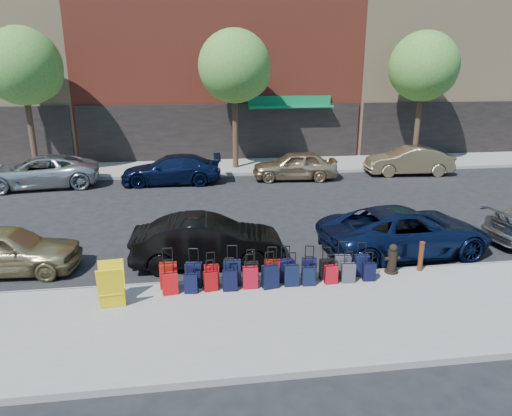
{
  "coord_description": "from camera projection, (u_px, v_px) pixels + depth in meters",
  "views": [
    {
      "loc": [
        -1.82,
        -15.36,
        5.44
      ],
      "look_at": [
        0.11,
        -1.5,
        1.13
      ],
      "focal_mm": 32.0,
      "sensor_mm": 36.0,
      "label": 1
    }
  ],
  "objects": [
    {
      "name": "suitcase_back_3",
      "position": [
        230.0,
        280.0,
        11.26
      ],
      "size": [
        0.37,
        0.22,
        0.85
      ],
      "rotation": [
        0.0,
        0.0,
        -0.04
      ],
      "color": "black",
      "rests_on": "sidewalk_near"
    },
    {
      "name": "suitcase_front_7",
      "position": [
        309.0,
        269.0,
        11.86
      ],
      "size": [
        0.41,
        0.28,
        0.91
      ],
      "rotation": [
        0.0,
        0.0,
        -0.2
      ],
      "color": "black",
      "rests_on": "sidewalk_near"
    },
    {
      "name": "suitcase_front_3",
      "position": [
        232.0,
        272.0,
        11.54
      ],
      "size": [
        0.46,
        0.3,
        1.05
      ],
      "rotation": [
        0.0,
        0.0,
        -0.14
      ],
      "color": "black",
      "rests_on": "sidewalk_near"
    },
    {
      "name": "ground",
      "position": [
        247.0,
        226.0,
        16.38
      ],
      "size": [
        120.0,
        120.0,
        0.0
      ],
      "primitive_type": "plane",
      "color": "black",
      "rests_on": "ground"
    },
    {
      "name": "sidewalk_far",
      "position": [
        226.0,
        167.0,
        25.82
      ],
      "size": [
        60.0,
        4.0,
        0.15
      ],
      "primitive_type": "cube",
      "color": "gray",
      "rests_on": "ground"
    },
    {
      "name": "suitcase_front_6",
      "position": [
        286.0,
        270.0,
        11.75
      ],
      "size": [
        0.41,
        0.26,
        0.94
      ],
      "rotation": [
        0.0,
        0.0,
        0.13
      ],
      "color": "black",
      "rests_on": "sidewalk_near"
    },
    {
      "name": "car_far_0",
      "position": [
        39.0,
        172.0,
        21.5
      ],
      "size": [
        5.62,
        3.12,
        1.49
      ],
      "primitive_type": "imported",
      "rotation": [
        0.0,
        0.0,
        -1.44
      ],
      "color": "silver",
      "rests_on": "ground"
    },
    {
      "name": "fire_hydrant",
      "position": [
        392.0,
        259.0,
        12.21
      ],
      "size": [
        0.41,
        0.36,
        0.81
      ],
      "rotation": [
        0.0,
        0.0,
        0.08
      ],
      "color": "black",
      "rests_on": "sidewalk_near"
    },
    {
      "name": "suitcase_back_6",
      "position": [
        291.0,
        275.0,
        11.51
      ],
      "size": [
        0.38,
        0.22,
        0.88
      ],
      "rotation": [
        0.0,
        0.0,
        -0.03
      ],
      "color": "black",
      "rests_on": "sidewalk_near"
    },
    {
      "name": "suitcase_front_1",
      "position": [
        194.0,
        275.0,
        11.46
      ],
      "size": [
        0.45,
        0.3,
        1.0
      ],
      "rotation": [
        0.0,
        0.0,
        -0.19
      ],
      "color": "black",
      "rests_on": "sidewalk_near"
    },
    {
      "name": "car_far_1",
      "position": [
        171.0,
        169.0,
        22.21
      ],
      "size": [
        4.86,
        2.07,
        1.4
      ],
      "primitive_type": "imported",
      "rotation": [
        0.0,
        0.0,
        -1.59
      ],
      "color": "#0B1533",
      "rests_on": "ground"
    },
    {
      "name": "suitcase_front_4",
      "position": [
        251.0,
        272.0,
        11.69
      ],
      "size": [
        0.37,
        0.22,
        0.88
      ],
      "rotation": [
        0.0,
        0.0,
        -0.05
      ],
      "color": "black",
      "rests_on": "sidewalk_near"
    },
    {
      "name": "suitcase_back_0",
      "position": [
        170.0,
        283.0,
        11.08
      ],
      "size": [
        0.39,
        0.26,
        0.88
      ],
      "rotation": [
        0.0,
        0.0,
        0.13
      ],
      "color": "#AC0B0D",
      "rests_on": "sidewalk_near"
    },
    {
      "name": "car_near_2",
      "position": [
        405.0,
        231.0,
        13.76
      ],
      "size": [
        5.4,
        2.91,
        1.44
      ],
      "primitive_type": "imported",
      "rotation": [
        0.0,
        0.0,
        1.67
      ],
      "color": "#0D183A",
      "rests_on": "ground"
    },
    {
      "name": "car_far_3",
      "position": [
        409.0,
        161.0,
        24.1
      ],
      "size": [
        4.57,
        1.92,
        1.47
      ],
      "primitive_type": "imported",
      "rotation": [
        0.0,
        0.0,
        -1.65
      ],
      "color": "#908058",
      "rests_on": "ground"
    },
    {
      "name": "suitcase_back_1",
      "position": [
        191.0,
        283.0,
        11.15
      ],
      "size": [
        0.35,
        0.23,
        0.78
      ],
      "rotation": [
        0.0,
        0.0,
        -0.12
      ],
      "color": "black",
      "rests_on": "sidewalk_near"
    },
    {
      "name": "tree_center",
      "position": [
        237.0,
        68.0,
        23.86
      ],
      "size": [
        3.8,
        3.8,
        7.27
      ],
      "color": "black",
      "rests_on": "sidewalk_far"
    },
    {
      "name": "suitcase_back_7",
      "position": [
        309.0,
        276.0,
        11.53
      ],
      "size": [
        0.34,
        0.21,
        0.78
      ],
      "rotation": [
        0.0,
        0.0,
        -0.07
      ],
      "color": "black",
      "rests_on": "sidewalk_near"
    },
    {
      "name": "curb_far",
      "position": [
        229.0,
        175.0,
        23.91
      ],
      "size": [
        60.0,
        0.08,
        0.15
      ],
      "primitive_type": "cube",
      "color": "gray",
      "rests_on": "ground"
    },
    {
      "name": "suitcase_front_5",
      "position": [
        272.0,
        271.0,
        11.68
      ],
      "size": [
        0.42,
        0.27,
        0.95
      ],
      "rotation": [
        0.0,
        0.0,
        -0.15
      ],
      "color": "#8E0909",
      "rests_on": "sidewalk_near"
    },
    {
      "name": "car_near_0",
      "position": [
        5.0,
        250.0,
        12.47
      ],
      "size": [
        4.02,
        1.8,
        1.34
      ],
      "primitive_type": "imported",
      "rotation": [
        0.0,
        0.0,
        1.51
      ],
      "color": "#9D8F60",
      "rests_on": "ground"
    },
    {
      "name": "suitcase_back_2",
      "position": [
        211.0,
        281.0,
        11.25
      ],
      "size": [
        0.36,
        0.24,
        0.8
      ],
      "rotation": [
        0.0,
        0.0,
        0.16
      ],
      "color": "maroon",
      "rests_on": "sidewalk_near"
    },
    {
      "name": "bollard",
      "position": [
        421.0,
        256.0,
        12.32
      ],
      "size": [
        0.15,
        0.15,
        0.82
      ],
      "color": "#38190C",
      "rests_on": "sidewalk_near"
    },
    {
      "name": "suitcase_front_10",
      "position": [
        361.0,
        265.0,
        12.06
      ],
      "size": [
        0.4,
        0.25,
        0.92
      ],
      "rotation": [
        0.0,
        0.0,
        -0.11
      ],
      "color": "black",
      "rests_on": "sidewalk_near"
    },
    {
      "name": "suitcase_back_10",
      "position": [
        369.0,
        272.0,
        11.79
      ],
      "size": [
        0.33,
        0.21,
        0.77
      ],
      "rotation": [
        0.0,
        0.0,
        -0.06
      ],
      "color": "black",
      "rests_on": "sidewalk_near"
    },
    {
      "name": "suitcase_back_5",
      "position": [
        270.0,
        277.0,
        11.38
      ],
      "size": [
        0.43,
        0.3,
        0.95
      ],
      "rotation": [
        0.0,
        0.0,
        0.18
      ],
      "color": "black",
      "rests_on": "sidewalk_near"
    },
    {
      "name": "building_right",
      "position": [
        437.0,
        16.0,
        32.87
      ],
      "size": [
        15.0,
        12.12,
        18.0
      ],
      "color": "tan",
      "rests_on": "ground"
    },
    {
      "name": "sidewalk_near",
      "position": [
        282.0,
        318.0,
        10.2
      ],
      "size": [
        60.0,
        4.0,
        0.15
      ],
      "primitive_type": "cube",
      "color": "gray",
      "rests_on": "ground"
    },
    {
      "name": "display_rack",
      "position": [
        112.0,
        286.0,
        10.45
      ],
      "size": [
        0.63,
        0.68,
        1.03
      ],
      "rotation": [
        0.0,
        0.0,
        0.09
      ],
      "color": "yellow",
      "rests_on": "sidewalk_near"
    },
    {
      "name": "car_near_1",
      "position": [
        208.0,
        241.0,
        12.99
      ],
      "size": [
        4.34,
        1.62,
        1.42
      ],
      "primitive_type": "imported",
      "rotation": [
        0.0,
        0.0,
        1.54
      ],
      "color": "black",
      "rests_on": "ground"
    },
    {
      "name": "suitcase_front_9",
      "position": [
        342.0,
        266.0,
        11.94
      ],
      "size": [
        0.44,
        0.29,
        0.99
      ],
      "rotation": [
        0.0,
        0.0,
        -0.16
      ],
      "color": "#353439",
      "rests_on": "sidewalk_near"
    },
    {
      "name": "suitcase_back_4",
      "position": [
        250.0,
        277.0,
        11.38
      ],
      "size": [
        0.38,
        0.22,
        0.89
      ],
      "rotation": [
        0.0,
        0.0,
        -0.02
      ],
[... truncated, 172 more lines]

